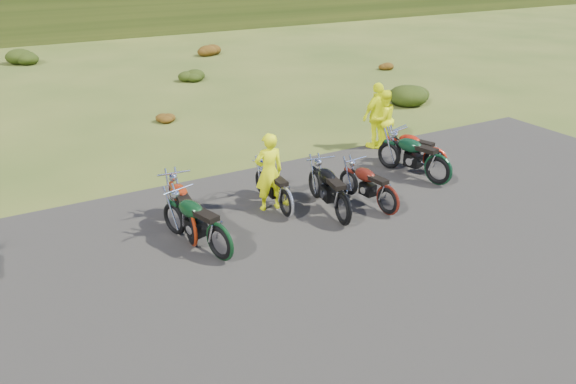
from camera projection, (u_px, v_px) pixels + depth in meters
ground at (324, 235)px, 11.42m from camera, size 300.00×300.00×0.00m
gravel_pad at (385, 283)px, 9.83m from camera, size 20.00×12.00×0.04m
hill_slope at (29, 7)px, 51.27m from camera, size 300.00×45.97×9.37m
shrub_3 at (24, 55)px, 27.22m from camera, size 1.56×1.56×0.92m
shrub_4 at (163, 116)px, 18.48m from camera, size 0.77×0.77×0.45m
shrub_5 at (191, 74)px, 23.97m from camera, size 1.03×1.03×0.61m
shrub_6 at (208, 48)px, 29.45m from camera, size 1.30×1.30×0.77m
shrub_7 at (411, 91)px, 20.59m from camera, size 1.56×1.56×0.92m
shrub_8 at (383, 65)px, 26.20m from camera, size 0.77×0.77×0.45m
motorcycle_1 at (193, 246)px, 11.03m from camera, size 0.91×2.19×1.12m
motorcycle_2 at (221, 261)px, 10.51m from camera, size 1.29×2.24×1.12m
motorcycle_3 at (286, 218)px, 12.14m from camera, size 0.74×1.96×1.01m
motorcycle_4 at (387, 215)px, 12.26m from camera, size 0.85×1.96×0.99m
motorcycle_5 at (342, 225)px, 11.82m from camera, size 1.00×2.19×1.11m
motorcycle_6 at (433, 174)px, 14.44m from camera, size 1.26×2.06×1.03m
motorcycle_7 at (436, 186)px, 13.76m from camera, size 1.26×2.32×1.15m
person_middle at (269, 173)px, 12.16m from camera, size 0.68×0.49×1.76m
person_right_a at (383, 120)px, 15.92m from camera, size 0.89×0.73×1.68m
person_right_b at (377, 116)px, 15.92m from camera, size 1.16×0.63×1.88m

